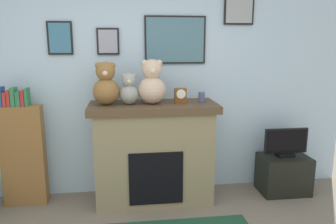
{
  "coord_description": "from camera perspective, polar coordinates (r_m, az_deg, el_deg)",
  "views": [
    {
      "loc": [
        -0.11,
        -1.88,
        1.78
      ],
      "look_at": [
        0.35,
        1.66,
        1.02
      ],
      "focal_mm": 35.37,
      "sensor_mm": 36.0,
      "label": 1
    }
  ],
  "objects": [
    {
      "name": "television",
      "position": [
        4.15,
        19.64,
        -5.09
      ],
      "size": [
        0.52,
        0.14,
        0.34
      ],
      "color": "black",
      "rests_on": "tv_stand"
    },
    {
      "name": "mantel_clock",
      "position": [
        3.61,
        2.15,
        2.83
      ],
      "size": [
        0.13,
        0.09,
        0.16
      ],
      "color": "brown",
      "rests_on": "fireplace"
    },
    {
      "name": "candle_jar",
      "position": [
        3.67,
        5.82,
        2.53
      ],
      "size": [
        0.07,
        0.07,
        0.11
      ],
      "primitive_type": "cylinder",
      "color": "#4C517A",
      "rests_on": "fireplace"
    },
    {
      "name": "fireplace",
      "position": [
        3.75,
        -2.49,
        -6.88
      ],
      "size": [
        1.39,
        0.62,
        1.12
      ],
      "color": "#897858",
      "rests_on": "ground_plane"
    },
    {
      "name": "tv_stand",
      "position": [
        4.27,
        19.26,
        -10.05
      ],
      "size": [
        0.57,
        0.4,
        0.45
      ],
      "primitive_type": "cube",
      "color": "black",
      "rests_on": "ground_plane"
    },
    {
      "name": "bookshelf",
      "position": [
        3.97,
        -23.73,
        -6.3
      ],
      "size": [
        0.45,
        0.16,
        1.32
      ],
      "color": "brown",
      "rests_on": "ground_plane"
    },
    {
      "name": "teddy_bear_cream",
      "position": [
        3.55,
        -10.64,
        4.49
      ],
      "size": [
        0.28,
        0.28,
        0.46
      ],
      "color": "olive",
      "rests_on": "fireplace"
    },
    {
      "name": "back_wall",
      "position": [
        3.91,
        -5.78,
        4.93
      ],
      "size": [
        5.2,
        0.15,
        2.6
      ],
      "color": "silver",
      "rests_on": "ground_plane"
    },
    {
      "name": "teddy_bear_tan",
      "position": [
        3.56,
        -2.76,
        4.86
      ],
      "size": [
        0.3,
        0.3,
        0.48
      ],
      "color": "#D3B095",
      "rests_on": "fireplace"
    },
    {
      "name": "teddy_bear_grey",
      "position": [
        3.56,
        -6.71,
        3.75
      ],
      "size": [
        0.21,
        0.21,
        0.34
      ],
      "color": "#959990",
      "rests_on": "fireplace"
    }
  ]
}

